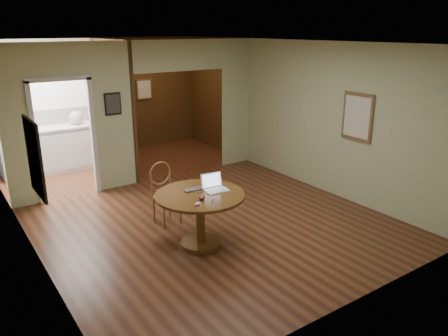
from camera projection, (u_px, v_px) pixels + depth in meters
floor at (217, 225)px, 6.74m from camera, size 5.00×5.00×0.00m
room_shell at (109, 115)px, 8.52m from camera, size 5.20×7.50×5.00m
dining_table at (200, 207)px, 5.98m from camera, size 1.22×1.22×0.76m
chair at (164, 190)px, 6.70m from camera, size 0.45×0.45×0.97m
open_laptop at (214, 185)px, 6.05m from camera, size 0.33×0.30×0.22m
closed_laptop at (196, 190)px, 6.02m from camera, size 0.31×0.21×0.02m
mouse at (198, 204)px, 5.53m from camera, size 0.11×0.08×0.04m
wine_glass at (202, 197)px, 5.69m from camera, size 0.09×0.09×0.10m
pen at (213, 201)px, 5.67m from camera, size 0.11×0.10×0.01m
kitchen_cabinet at (53, 149)px, 9.16m from camera, size 2.06×0.60×0.94m
grocery_bag at (76, 118)px, 9.27m from camera, size 0.31×0.27×0.29m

